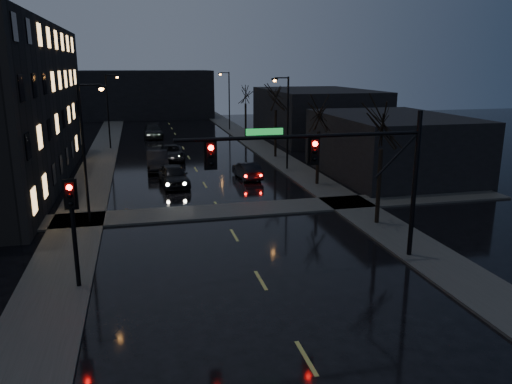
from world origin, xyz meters
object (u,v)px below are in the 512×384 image
oncoming_car_d (153,131)px  lead_car (247,170)px  oncoming_car_b (157,161)px  oncoming_car_c (171,153)px  oncoming_car_a (174,175)px

oncoming_car_d → lead_car: 26.53m
oncoming_car_b → oncoming_car_c: 4.89m
oncoming_car_b → oncoming_car_d: oncoming_car_b is taller
oncoming_car_b → lead_car: size_ratio=1.24×
oncoming_car_a → oncoming_car_d: bearing=86.1°
oncoming_car_a → lead_car: (5.96, 1.20, -0.14)m
oncoming_car_a → oncoming_car_d: size_ratio=0.85×
oncoming_car_a → oncoming_car_b: size_ratio=0.94×
lead_car → oncoming_car_d: bearing=-81.2°
oncoming_car_a → oncoming_car_d: 26.91m
oncoming_car_c → oncoming_car_d: 16.09m
oncoming_car_b → oncoming_car_c: oncoming_car_b is taller
oncoming_car_a → oncoming_car_b: 6.27m
oncoming_car_c → lead_car: size_ratio=1.27×
lead_car → oncoming_car_b: bearing=-41.3°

